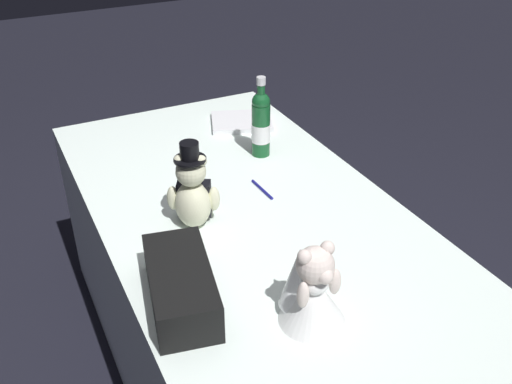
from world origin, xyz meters
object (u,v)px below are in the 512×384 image
at_px(gift_case_black, 181,285).
at_px(guestbook, 242,122).
at_px(signing_pen, 261,189).
at_px(teddy_bear_bride, 310,286).
at_px(champagne_bottle, 261,123).
at_px(teddy_bear_groom, 193,193).

distance_m(gift_case_black, guestbook, 1.12).
bearing_deg(signing_pen, teddy_bear_bride, 164.07).
bearing_deg(signing_pen, guestbook, -18.05).
bearing_deg(champagne_bottle, guestbook, -10.32).
height_order(teddy_bear_bride, champagne_bottle, champagne_bottle).
bearing_deg(champagne_bottle, signing_pen, 153.65).
xyz_separation_m(teddy_bear_bride, signing_pen, (0.60, -0.17, -0.09)).
bearing_deg(teddy_bear_groom, champagne_bottle, -51.04).
bearing_deg(gift_case_black, teddy_bear_bride, -125.28).
relative_size(teddy_bear_groom, guestbook, 1.14).
relative_size(teddy_bear_bride, guestbook, 0.92).
distance_m(teddy_bear_groom, teddy_bear_bride, 0.53).
distance_m(teddy_bear_groom, guestbook, 0.76).
relative_size(signing_pen, gift_case_black, 0.39).
relative_size(signing_pen, guestbook, 0.57).
relative_size(champagne_bottle, guestbook, 1.23).
distance_m(signing_pen, guestbook, 0.55).
xyz_separation_m(teddy_bear_bride, guestbook, (1.12, -0.34, -0.09)).
height_order(teddy_bear_bride, gift_case_black, teddy_bear_bride).
xyz_separation_m(gift_case_black, guestbook, (0.93, -0.61, -0.05)).
distance_m(teddy_bear_groom, gift_case_black, 0.37).
xyz_separation_m(teddy_bear_groom, champagne_bottle, (0.32, -0.40, 0.02)).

